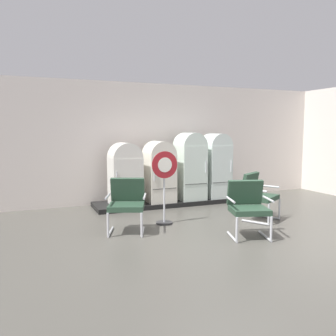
# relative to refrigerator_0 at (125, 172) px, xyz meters

# --- Properties ---
(ground) EXTENTS (12.00, 10.00, 0.05)m
(ground) POSITION_rel_refrigerator_0_xyz_m (1.15, -2.92, -0.86)
(ground) COLOR #4B4842
(back_wall) EXTENTS (11.76, 0.12, 2.94)m
(back_wall) POSITION_rel_refrigerator_0_xyz_m (1.15, 0.74, 0.64)
(back_wall) COLOR silver
(back_wall) RESTS_ON ground
(side_wall_right) EXTENTS (0.16, 2.20, 2.94)m
(side_wall_right) POSITION_rel_refrigerator_0_xyz_m (5.81, -0.44, 0.62)
(side_wall_right) COLOR silver
(side_wall_right) RESTS_ON ground
(display_plinth) EXTENTS (3.67, 0.95, 0.11)m
(display_plinth) POSITION_rel_refrigerator_0_xyz_m (1.15, 0.11, -0.79)
(display_plinth) COLOR black
(display_plinth) RESTS_ON ground
(refrigerator_0) EXTENTS (0.67, 0.68, 1.40)m
(refrigerator_0) POSITION_rel_refrigerator_0_xyz_m (0.00, 0.00, 0.00)
(refrigerator_0) COLOR white
(refrigerator_0) RESTS_ON display_plinth
(refrigerator_1) EXTENTS (0.63, 0.72, 1.42)m
(refrigerator_1) POSITION_rel_refrigerator_0_xyz_m (0.83, 0.02, 0.02)
(refrigerator_1) COLOR silver
(refrigerator_1) RESTS_ON display_plinth
(refrigerator_2) EXTENTS (0.62, 0.70, 1.62)m
(refrigerator_2) POSITION_rel_refrigerator_0_xyz_m (1.63, 0.01, 0.13)
(refrigerator_2) COLOR silver
(refrigerator_2) RESTS_ON display_plinth
(refrigerator_3) EXTENTS (0.58, 0.68, 1.59)m
(refrigerator_3) POSITION_rel_refrigerator_0_xyz_m (2.34, -0.00, 0.12)
(refrigerator_3) COLOR silver
(refrigerator_3) RESTS_ON display_plinth
(armchair_left) EXTENTS (0.80, 0.80, 0.94)m
(armchair_left) POSITION_rel_refrigerator_0_xyz_m (-0.46, -1.79, -0.30)
(armchair_left) COLOR silver
(armchair_left) RESTS_ON ground
(armchair_right) EXTENTS (0.84, 0.84, 0.94)m
(armchair_right) POSITION_rel_refrigerator_0_xyz_m (2.16, -1.97, -0.30)
(armchair_right) COLOR silver
(armchair_right) RESTS_ON ground
(armchair_center) EXTENTS (0.78, 0.77, 0.94)m
(armchair_center) POSITION_rel_refrigerator_0_xyz_m (1.33, -2.82, -0.30)
(armchair_center) COLOR silver
(armchair_center) RESTS_ON ground
(sign_stand) EXTENTS (0.51, 0.32, 1.39)m
(sign_stand) POSITION_rel_refrigerator_0_xyz_m (0.34, -1.55, -0.13)
(sign_stand) COLOR #2D2D30
(sign_stand) RESTS_ON ground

